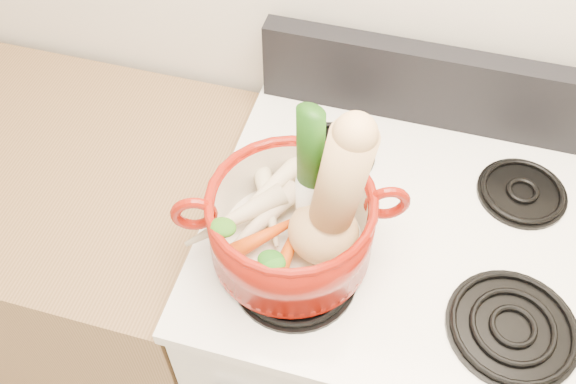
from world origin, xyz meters
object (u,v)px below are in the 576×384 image
(stove_body, at_px, (383,341))
(leek, at_px, (310,174))
(dutch_oven, at_px, (291,225))
(squash, at_px, (326,196))

(stove_body, relative_size, leek, 2.94)
(dutch_oven, height_order, leek, leek)
(stove_body, height_order, dutch_oven, dutch_oven)
(squash, xyz_separation_m, leek, (-0.04, 0.04, 0.00))
(leek, bearing_deg, dutch_oven, -109.83)
(stove_body, distance_m, dutch_oven, 0.63)
(squash, bearing_deg, stove_body, 39.76)
(stove_body, bearing_deg, leek, -155.38)
(squash, bearing_deg, leek, 136.25)
(dutch_oven, bearing_deg, squash, -27.45)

